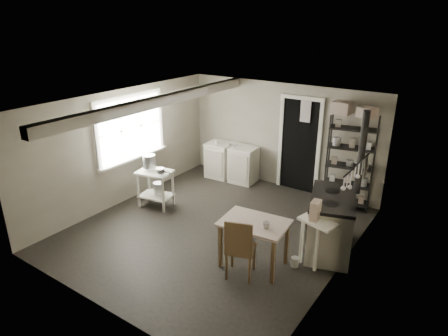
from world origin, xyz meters
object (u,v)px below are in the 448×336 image
Objects in this scene: shelf_rack at (350,162)px; chair at (241,247)px; stockpot at (149,161)px; base_cabinets at (231,160)px; prep_table at (156,188)px; stove at (330,226)px; flour_sack at (324,196)px; work_table at (254,243)px.

shelf_rack is 1.94× the size of chair.
shelf_rack reaches higher than stockpot.
prep_table is at bearing -106.61° from base_cabinets.
stove is at bearing 7.33° from prep_table.
base_cabinets is 2.93× the size of flour_sack.
chair is at bearing -58.40° from base_cabinets.
flour_sack is at bearing 33.08° from stockpot.
stove is 1.34m from work_table.
base_cabinets is 2.74m from shelf_rack.
shelf_rack is at bearing 33.49° from stockpot.
stockpot is 3.55m from flour_sack.
prep_table is 0.60× the size of base_cabinets.
stockpot is 0.22× the size of stove.
prep_table is 0.62× the size of stove.
shelf_rack reaches higher than work_table.
stockpot is 2.89m from work_table.
shelf_rack is (3.27, 2.16, 0.01)m from stockpot.
flour_sack is (-0.35, -0.26, -0.71)m from shelf_rack.
stockpot reaches higher than stove.
stove is at bearing -66.02° from flour_sack.
stockpot is at bearing -146.92° from flour_sack.
flour_sack is at bearing 86.56° from work_table.
base_cabinets is 1.31× the size of chair.
stockpot is at bearing 167.27° from work_table.
work_table is (2.19, -2.68, -0.08)m from base_cabinets.
chair is at bearing -19.10° from stockpot.
base_cabinets is 1.28× the size of work_table.
work_table is at bearing -93.44° from flour_sack.
chair reaches higher than base_cabinets.
shelf_rack is at bearing 36.80° from flour_sack.
stockpot is 2.93m from chair.
chair is (-0.53, -3.11, -0.46)m from shelf_rack.
prep_table is 3.38m from flour_sack.
stockpot is 2.19m from base_cabinets.
flour_sack is at bearing -155.38° from shelf_rack.
prep_table is 2.79m from chair.
prep_table is 3.85m from shelf_rack.
base_cabinets is at bearing 134.03° from stove.
shelf_rack reaches higher than flour_sack.
stove is at bearing -92.33° from shelf_rack.
shelf_rack reaches higher than base_cabinets.
flour_sack is at bearing 34.08° from prep_table.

